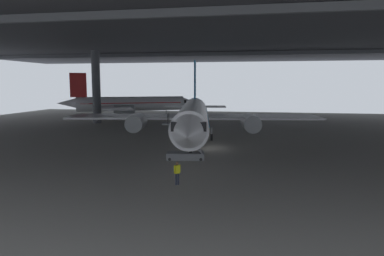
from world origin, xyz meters
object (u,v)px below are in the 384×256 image
(boarding_stairs, at_px, (185,152))
(crew_worker_near_nose, at_px, (177,172))
(airplane_distant, at_px, (129,104))
(airplane_main, at_px, (193,117))
(crew_worker_by_stairs, at_px, (188,144))

(boarding_stairs, distance_m, crew_worker_near_nose, 8.97)
(crew_worker_near_nose, xyz_separation_m, airplane_distant, (-21.96, 48.00, 2.12))
(airplane_main, height_order, crew_worker_near_nose, airplane_main)
(crew_worker_near_nose, relative_size, crew_worker_by_stairs, 1.11)
(airplane_main, bearing_deg, crew_worker_by_stairs, -85.19)
(airplane_main, xyz_separation_m, crew_worker_near_nose, (2.27, -18.55, -2.37))
(crew_worker_near_nose, xyz_separation_m, crew_worker_by_stairs, (-1.78, 12.72, -0.12))
(boarding_stairs, bearing_deg, airplane_distant, 117.86)
(crew_worker_near_nose, bearing_deg, airplane_distant, 114.59)
(airplane_main, height_order, crew_worker_by_stairs, airplane_main)
(crew_worker_by_stairs, distance_m, airplane_distant, 40.71)
(airplane_main, bearing_deg, crew_worker_near_nose, -83.03)
(crew_worker_by_stairs, relative_size, airplane_distant, 0.06)
(crew_worker_near_nose, height_order, crew_worker_by_stairs, crew_worker_near_nose)
(crew_worker_near_nose, height_order, airplane_distant, airplane_distant)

